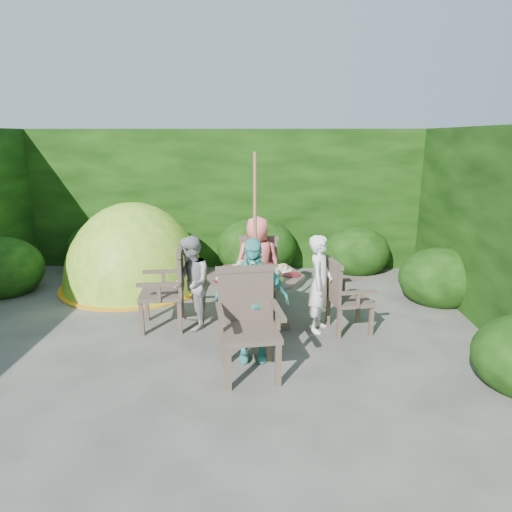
{
  "coord_description": "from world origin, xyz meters",
  "views": [
    {
      "loc": [
        0.83,
        -4.67,
        2.37
      ],
      "look_at": [
        0.66,
        1.11,
        0.85
      ],
      "focal_mm": 32.0,
      "sensor_mm": 36.0,
      "label": 1
    }
  ],
  "objects_px": {
    "parasol_pole": "(255,244)",
    "child_right": "(320,284)",
    "child_left": "(191,283)",
    "dome_tent": "(136,285)",
    "garden_chair_back": "(259,266)",
    "patio_table": "(255,283)",
    "child_front": "(252,300)",
    "garden_chair_front": "(248,321)",
    "garden_chair_left": "(168,287)",
    "garden_chair_right": "(344,295)",
    "child_back": "(258,262)"
  },
  "relations": [
    {
      "from": "patio_table",
      "to": "child_left",
      "type": "relative_size",
      "value": 1.05
    },
    {
      "from": "patio_table",
      "to": "garden_chair_left",
      "type": "xyz_separation_m",
      "value": [
        -1.1,
        0.03,
        -0.07
      ]
    },
    {
      "from": "garden_chair_back",
      "to": "dome_tent",
      "type": "relative_size",
      "value": 0.35
    },
    {
      "from": "garden_chair_front",
      "to": "child_front",
      "type": "bearing_deg",
      "value": 74.36
    },
    {
      "from": "garden_chair_left",
      "to": "garden_chair_front",
      "type": "xyz_separation_m",
      "value": [
        1.06,
        -1.12,
        0.03
      ]
    },
    {
      "from": "child_front",
      "to": "garden_chair_front",
      "type": "bearing_deg",
      "value": -96.84
    },
    {
      "from": "garden_chair_front",
      "to": "child_front",
      "type": "relative_size",
      "value": 0.77
    },
    {
      "from": "parasol_pole",
      "to": "garden_chair_left",
      "type": "distance_m",
      "value": 1.23
    },
    {
      "from": "garden_chair_back",
      "to": "child_right",
      "type": "bearing_deg",
      "value": 124.11
    },
    {
      "from": "child_back",
      "to": "child_front",
      "type": "height_order",
      "value": "child_front"
    },
    {
      "from": "parasol_pole",
      "to": "child_back",
      "type": "relative_size",
      "value": 1.68
    },
    {
      "from": "parasol_pole",
      "to": "child_front",
      "type": "height_order",
      "value": "parasol_pole"
    },
    {
      "from": "garden_chair_front",
      "to": "child_back",
      "type": "xyz_separation_m",
      "value": [
        0.05,
        1.89,
        0.09
      ]
    },
    {
      "from": "garden_chair_right",
      "to": "garden_chair_left",
      "type": "distance_m",
      "value": 2.2
    },
    {
      "from": "parasol_pole",
      "to": "garden_chair_right",
      "type": "distance_m",
      "value": 1.27
    },
    {
      "from": "garden_chair_left",
      "to": "dome_tent",
      "type": "relative_size",
      "value": 0.36
    },
    {
      "from": "garden_chair_left",
      "to": "garden_chair_back",
      "type": "xyz_separation_m",
      "value": [
        1.11,
        1.07,
        -0.02
      ]
    },
    {
      "from": "child_left",
      "to": "dome_tent",
      "type": "height_order",
      "value": "dome_tent"
    },
    {
      "from": "child_right",
      "to": "garden_chair_right",
      "type": "bearing_deg",
      "value": -75.07
    },
    {
      "from": "child_left",
      "to": "child_front",
      "type": "bearing_deg",
      "value": 28.9
    },
    {
      "from": "garden_chair_back",
      "to": "child_right",
      "type": "xyz_separation_m",
      "value": [
        0.78,
        -1.11,
        0.1
      ]
    },
    {
      "from": "garden_chair_front",
      "to": "dome_tent",
      "type": "bearing_deg",
      "value": 114.67
    },
    {
      "from": "child_left",
      "to": "dome_tent",
      "type": "relative_size",
      "value": 0.44
    },
    {
      "from": "child_front",
      "to": "child_left",
      "type": "bearing_deg",
      "value": 131.94
    },
    {
      "from": "garden_chair_left",
      "to": "patio_table",
      "type": "bearing_deg",
      "value": 81.19
    },
    {
      "from": "patio_table",
      "to": "child_back",
      "type": "bearing_deg",
      "value": 89.5
    },
    {
      "from": "garden_chair_left",
      "to": "child_left",
      "type": "bearing_deg",
      "value": 79.33
    },
    {
      "from": "child_back",
      "to": "garden_chair_back",
      "type": "bearing_deg",
      "value": -97.2
    },
    {
      "from": "garden_chair_right",
      "to": "dome_tent",
      "type": "bearing_deg",
      "value": 49.6
    },
    {
      "from": "patio_table",
      "to": "garden_chair_front",
      "type": "distance_m",
      "value": 1.09
    },
    {
      "from": "garden_chair_back",
      "to": "patio_table",
      "type": "bearing_deg",
      "value": 88.11
    },
    {
      "from": "garden_chair_back",
      "to": "garden_chair_front",
      "type": "bearing_deg",
      "value": 87.47
    },
    {
      "from": "garden_chair_right",
      "to": "patio_table",
      "type": "bearing_deg",
      "value": 76.46
    },
    {
      "from": "child_front",
      "to": "garden_chair_right",
      "type": "bearing_deg",
      "value": 32.3
    },
    {
      "from": "parasol_pole",
      "to": "garden_chair_right",
      "type": "height_order",
      "value": "parasol_pole"
    },
    {
      "from": "child_left",
      "to": "parasol_pole",
      "type": "bearing_deg",
      "value": 73.9
    },
    {
      "from": "garden_chair_back",
      "to": "child_back",
      "type": "bearing_deg",
      "value": 87.48
    },
    {
      "from": "patio_table",
      "to": "child_front",
      "type": "distance_m",
      "value": 0.8
    },
    {
      "from": "garden_chair_left",
      "to": "garden_chair_back",
      "type": "bearing_deg",
      "value": 126.44
    },
    {
      "from": "parasol_pole",
      "to": "dome_tent",
      "type": "bearing_deg",
      "value": 140.4
    },
    {
      "from": "patio_table",
      "to": "garden_chair_right",
      "type": "bearing_deg",
      "value": -1.74
    },
    {
      "from": "child_right",
      "to": "child_left",
      "type": "relative_size",
      "value": 1.03
    },
    {
      "from": "child_left",
      "to": "child_back",
      "type": "height_order",
      "value": "child_back"
    },
    {
      "from": "patio_table",
      "to": "garden_chair_right",
      "type": "distance_m",
      "value": 1.11
    },
    {
      "from": "parasol_pole",
      "to": "child_right",
      "type": "relative_size",
      "value": 1.8
    },
    {
      "from": "dome_tent",
      "to": "garden_chair_back",
      "type": "bearing_deg",
      "value": -7.49
    },
    {
      "from": "parasol_pole",
      "to": "child_right",
      "type": "xyz_separation_m",
      "value": [
        0.8,
        -0.01,
        -0.49
      ]
    },
    {
      "from": "parasol_pole",
      "to": "garden_chair_back",
      "type": "relative_size",
      "value": 2.29
    },
    {
      "from": "child_left",
      "to": "child_back",
      "type": "xyz_separation_m",
      "value": [
        0.81,
        0.79,
        0.06
      ]
    },
    {
      "from": "garden_chair_left",
      "to": "child_back",
      "type": "bearing_deg",
      "value": 117.58
    }
  ]
}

